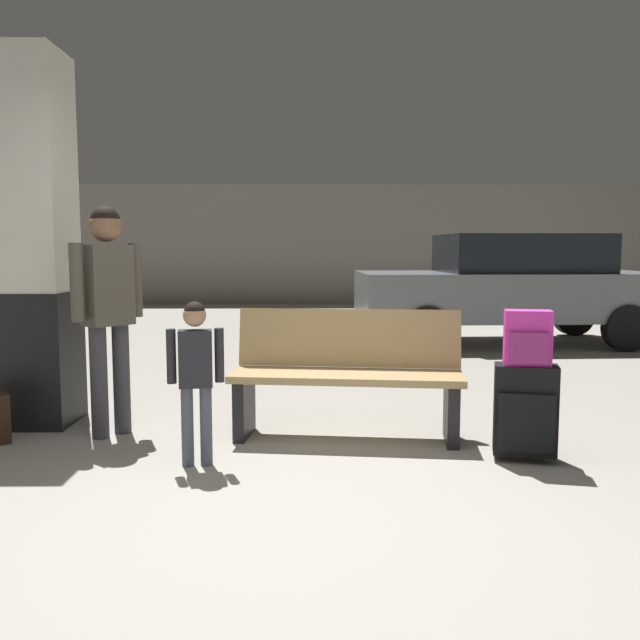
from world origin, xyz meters
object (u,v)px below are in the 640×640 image
(bench, at_px, (347,374))
(child, at_px, (195,365))
(suitcase, at_px, (525,410))
(adult, at_px, (108,296))
(backpack_bright, at_px, (528,338))
(structural_pillar, at_px, (30,243))
(parked_car_near, at_px, (511,286))

(bench, distance_m, child, 1.16)
(suitcase, height_order, adult, adult)
(backpack_bright, distance_m, adult, 2.82)
(structural_pillar, distance_m, bench, 2.54)
(backpack_bright, bearing_deg, adult, 167.40)
(parked_car_near, bearing_deg, child, -123.30)
(bench, bearing_deg, adult, 178.51)
(suitcase, distance_m, backpack_bright, 0.45)
(suitcase, bearing_deg, backpack_bright, -75.49)
(bench, relative_size, suitcase, 2.73)
(child, distance_m, parked_car_near, 6.34)
(structural_pillar, bearing_deg, suitcase, -15.91)
(suitcase, height_order, parked_car_near, parked_car_near)
(suitcase, distance_m, parked_car_near, 5.44)
(structural_pillar, bearing_deg, parked_car_near, 41.21)
(bench, distance_m, backpack_bright, 1.27)
(backpack_bright, relative_size, parked_car_near, 0.08)
(structural_pillar, xyz_separation_m, bench, (2.33, -0.40, -0.92))
(suitcase, bearing_deg, structural_pillar, 164.09)
(parked_car_near, bearing_deg, suitcase, -105.46)
(parked_car_near, bearing_deg, bench, -118.48)
(structural_pillar, height_order, suitcase, structural_pillar)
(child, height_order, parked_car_near, parked_car_near)
(structural_pillar, bearing_deg, adult, -28.37)
(backpack_bright, distance_m, child, 2.04)
(structural_pillar, xyz_separation_m, parked_car_near, (4.86, 4.25, -0.56))
(backpack_bright, xyz_separation_m, parked_car_near, (1.45, 5.23, 0.03))
(bench, xyz_separation_m, parked_car_near, (2.53, 4.66, 0.36))
(adult, xyz_separation_m, parked_car_near, (4.19, 4.61, -0.19))
(adult, bearing_deg, backpack_bright, -12.60)
(suitcase, bearing_deg, adult, 167.41)
(backpack_bright, height_order, child, child)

